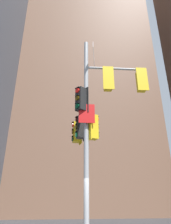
% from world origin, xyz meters
% --- Properties ---
extents(building_mid_block, '(17.97, 17.97, 51.01)m').
position_xyz_m(building_mid_block, '(0.59, 20.78, 25.51)').
color(building_mid_block, brown).
rests_on(building_mid_block, ground).
extents(signal_pole_assembly, '(3.29, 2.80, 8.65)m').
position_xyz_m(signal_pole_assembly, '(0.37, 0.29, 5.16)').
color(signal_pole_assembly, '#9EA0A3').
rests_on(signal_pole_assembly, ground).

